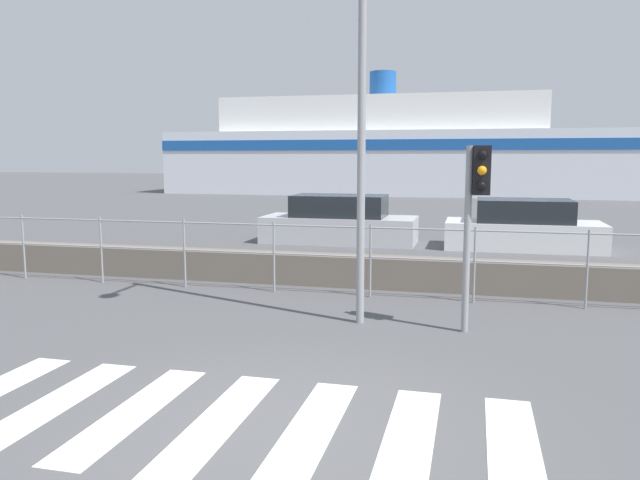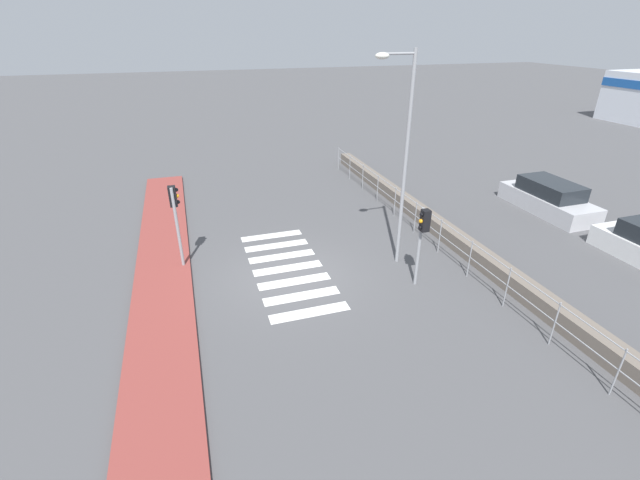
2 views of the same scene
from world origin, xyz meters
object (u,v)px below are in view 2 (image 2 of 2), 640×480
object	(u,v)px
traffic_light_far	(422,231)
streetlamp	(401,143)
parked_car_silver	(548,198)
traffic_light_near	(175,209)

from	to	relation	value
traffic_light_far	streetlamp	distance (m)	2.84
streetlamp	parked_car_silver	world-z (taller)	streetlamp
traffic_light_far	parked_car_silver	distance (m)	9.65
traffic_light_near	streetlamp	size ratio (longest dim) A/B	0.42
traffic_light_near	traffic_light_far	xyz separation A→B (m)	(3.56, 7.10, -0.19)
traffic_light_near	traffic_light_far	distance (m)	7.95
traffic_light_far	streetlamp	bearing A→B (deg)	-177.18
traffic_light_far	streetlamp	world-z (taller)	streetlamp
streetlamp	parked_car_silver	xyz separation A→B (m)	(-2.17, 8.83, -3.66)
traffic_light_near	streetlamp	world-z (taller)	streetlamp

